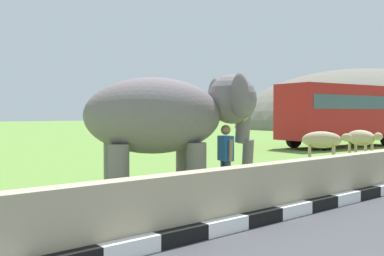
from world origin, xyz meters
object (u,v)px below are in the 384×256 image
object	(u,v)px
person_handler	(226,156)
cow_near	(323,141)
bus_red	(342,111)
cow_mid	(361,139)
elephant	(170,117)

from	to	relation	value
person_handler	cow_near	size ratio (longest dim) A/B	0.93
cow_near	bus_red	bearing A→B (deg)	26.42
person_handler	cow_mid	size ratio (longest dim) A/B	0.86
elephant	bus_red	size ratio (longest dim) A/B	0.47
person_handler	cow_mid	xyz separation A→B (m)	(10.30, 2.23, -0.06)
elephant	person_handler	world-z (taller)	elephant
bus_red	cow_mid	bearing A→B (deg)	-142.69
elephant	cow_mid	world-z (taller)	elephant
cow_mid	bus_red	bearing A→B (deg)	37.31
person_handler	elephant	bearing A→B (deg)	154.36
bus_red	cow_mid	distance (m)	7.14
bus_red	person_handler	bearing A→B (deg)	-157.78
elephant	cow_near	world-z (taller)	elephant
cow_near	cow_mid	size ratio (longest dim) A/B	0.93
bus_red	cow_mid	size ratio (longest dim) A/B	4.45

